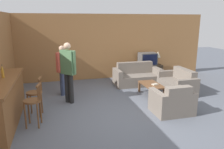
% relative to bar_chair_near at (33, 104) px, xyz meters
% --- Properties ---
extents(ground_plane, '(24.00, 24.00, 0.00)m').
position_rel_bar_chair_near_xyz_m(ground_plane, '(2.16, 0.08, -0.53)').
color(ground_plane, '#565B66').
extents(wall_back, '(9.40, 0.08, 2.60)m').
position_rel_bar_chair_near_xyz_m(wall_back, '(2.16, 3.79, 0.77)').
color(wall_back, '#9E6B3D').
rests_on(wall_back, ground_plane).
extents(bar_counter, '(0.55, 2.62, 1.05)m').
position_rel_bar_chair_near_xyz_m(bar_counter, '(-0.62, 0.28, -0.00)').
color(bar_counter, brown).
rests_on(bar_counter, ground_plane).
extents(bar_chair_near, '(0.45, 0.45, 0.99)m').
position_rel_bar_chair_near_xyz_m(bar_chair_near, '(0.00, 0.00, 0.00)').
color(bar_chair_near, brown).
rests_on(bar_chair_near, ground_plane).
extents(bar_chair_mid, '(0.44, 0.44, 0.99)m').
position_rel_bar_chair_near_xyz_m(bar_chair_mid, '(0.00, 0.58, 0.00)').
color(bar_chair_mid, brown).
rests_on(bar_chair_mid, ground_plane).
extents(couch_far, '(1.70, 0.83, 0.81)m').
position_rel_bar_chair_near_xyz_m(couch_far, '(3.46, 2.54, -0.24)').
color(couch_far, '#70665B').
rests_on(couch_far, ground_plane).
extents(armchair_near, '(0.97, 0.79, 0.79)m').
position_rel_bar_chair_near_xyz_m(armchair_near, '(3.39, -0.17, -0.24)').
color(armchair_near, '#70665B').
rests_on(armchair_near, ground_plane).
extents(loveseat_right, '(0.77, 1.40, 0.78)m').
position_rel_bar_chair_near_xyz_m(loveseat_right, '(4.47, 1.36, -0.25)').
color(loveseat_right, '#70665B').
rests_on(loveseat_right, ground_plane).
extents(coffee_table, '(0.53, 0.98, 0.39)m').
position_rel_bar_chair_near_xyz_m(coffee_table, '(3.45, 1.23, -0.21)').
color(coffee_table, brown).
rests_on(coffee_table, ground_plane).
extents(tv_unit, '(1.19, 0.54, 0.55)m').
position_rel_bar_chair_near_xyz_m(tv_unit, '(4.24, 3.37, -0.26)').
color(tv_unit, '#2D2319').
rests_on(tv_unit, ground_plane).
extents(tv, '(0.69, 0.49, 0.50)m').
position_rel_bar_chair_near_xyz_m(tv, '(4.24, 3.37, 0.27)').
color(tv, '#4C4C4C').
rests_on(tv, tv_unit).
extents(bottle, '(0.06, 0.06, 0.31)m').
position_rel_bar_chair_near_xyz_m(bottle, '(-0.65, 0.50, 0.66)').
color(bottle, '#B27A23').
rests_on(bottle, bar_counter).
extents(book_on_table, '(0.21, 0.17, 0.03)m').
position_rel_bar_chair_near_xyz_m(book_on_table, '(3.51, 1.12, -0.13)').
color(book_on_table, '#B7AD99').
rests_on(book_on_table, coffee_table).
extents(table_lamp, '(0.22, 0.22, 0.53)m').
position_rel_bar_chair_near_xyz_m(table_lamp, '(4.70, 3.37, 0.41)').
color(table_lamp, brown).
rests_on(table_lamp, tv_unit).
extents(person_by_window, '(0.40, 0.52, 1.59)m').
position_rel_bar_chair_near_xyz_m(person_by_window, '(0.76, 2.06, 0.36)').
color(person_by_window, '#384260').
rests_on(person_by_window, ground_plane).
extents(person_by_counter, '(0.43, 0.44, 1.75)m').
position_rel_bar_chair_near_xyz_m(person_by_counter, '(0.88, 1.29, 0.46)').
color(person_by_counter, black).
rests_on(person_by_counter, ground_plane).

